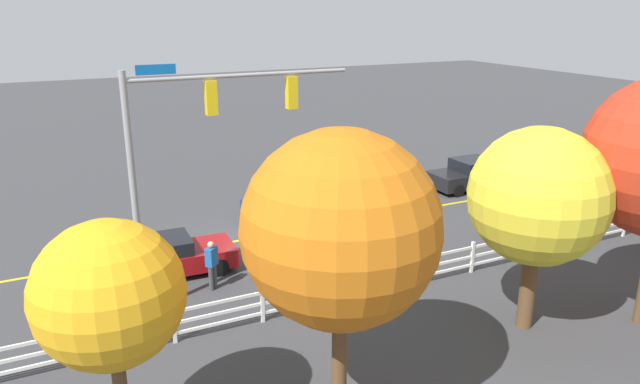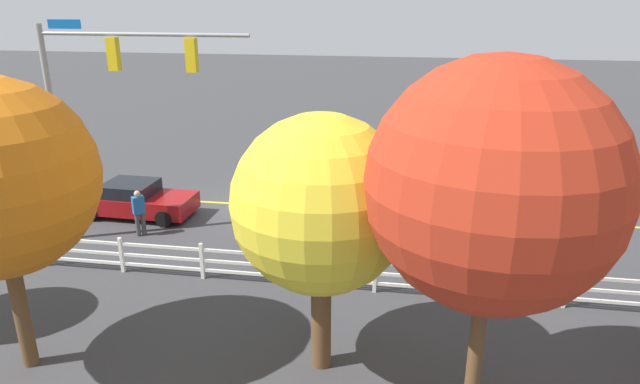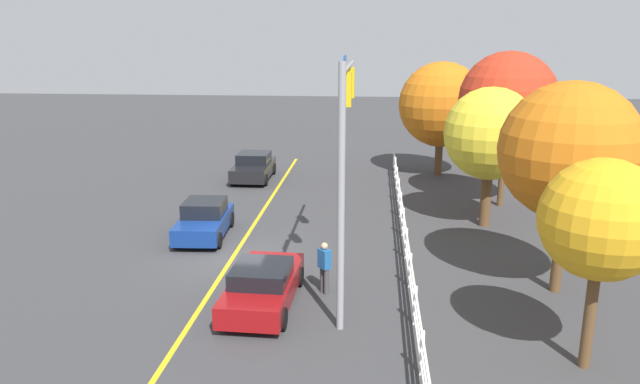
{
  "view_description": "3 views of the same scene",
  "coord_description": "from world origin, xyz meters",
  "px_view_note": "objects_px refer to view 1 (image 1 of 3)",
  "views": [
    {
      "loc": [
        7.44,
        21.07,
        8.99
      ],
      "look_at": [
        -1.84,
        1.9,
        2.21
      ],
      "focal_mm": 33.11,
      "sensor_mm": 36.0,
      "label": 1
    },
    {
      "loc": [
        -6.35,
        20.7,
        8.12
      ],
      "look_at": [
        -3.4,
        2.66,
        1.67
      ],
      "focal_mm": 31.29,
      "sensor_mm": 36.0,
      "label": 2
    },
    {
      "loc": [
        20.35,
        5.09,
        7.94
      ],
      "look_at": [
        -2.92,
        2.96,
        1.77
      ],
      "focal_mm": 33.41,
      "sensor_mm": 36.0,
      "label": 3
    }
  ],
  "objects_px": {
    "tree_0": "(538,197)",
    "tree_2": "(341,229)",
    "car_1": "(290,202)",
    "tree_4": "(109,295)",
    "car_0": "(470,174)",
    "car_2": "(169,257)",
    "pedestrian": "(212,263)"
  },
  "relations": [
    {
      "from": "car_2",
      "to": "pedestrian",
      "type": "relative_size",
      "value": 2.66
    },
    {
      "from": "car_1",
      "to": "tree_4",
      "type": "relative_size",
      "value": 0.76
    },
    {
      "from": "car_2",
      "to": "tree_4",
      "type": "xyz_separation_m",
      "value": [
        2.69,
        8.53,
        3.14
      ]
    },
    {
      "from": "pedestrian",
      "to": "tree_0",
      "type": "height_order",
      "value": "tree_0"
    },
    {
      "from": "car_2",
      "to": "tree_4",
      "type": "relative_size",
      "value": 0.86
    },
    {
      "from": "tree_2",
      "to": "tree_4",
      "type": "distance_m",
      "value": 4.69
    },
    {
      "from": "car_1",
      "to": "tree_2",
      "type": "relative_size",
      "value": 0.6
    },
    {
      "from": "tree_0",
      "to": "car_1",
      "type": "bearing_deg",
      "value": -77.83
    },
    {
      "from": "car_0",
      "to": "car_2",
      "type": "bearing_deg",
      "value": 11.8
    },
    {
      "from": "pedestrian",
      "to": "tree_0",
      "type": "bearing_deg",
      "value": -170.71
    },
    {
      "from": "car_0",
      "to": "pedestrian",
      "type": "distance_m",
      "value": 15.93
    },
    {
      "from": "car_1",
      "to": "tree_0",
      "type": "xyz_separation_m",
      "value": [
        -2.5,
        11.58,
        3.28
      ]
    },
    {
      "from": "car_0",
      "to": "car_2",
      "type": "height_order",
      "value": "car_0"
    },
    {
      "from": "car_0",
      "to": "car_1",
      "type": "xyz_separation_m",
      "value": [
        9.98,
        -0.01,
        -0.02
      ]
    },
    {
      "from": "pedestrian",
      "to": "tree_0",
      "type": "xyz_separation_m",
      "value": [
        -7.54,
        6.27,
        3.05
      ]
    },
    {
      "from": "tree_0",
      "to": "tree_4",
      "type": "distance_m",
      "value": 11.29
    },
    {
      "from": "tree_0",
      "to": "tree_4",
      "type": "height_order",
      "value": "tree_0"
    },
    {
      "from": "tree_2",
      "to": "tree_4",
      "type": "height_order",
      "value": "tree_2"
    },
    {
      "from": "car_2",
      "to": "pedestrian",
      "type": "distance_m",
      "value": 2.08
    },
    {
      "from": "car_1",
      "to": "tree_2",
      "type": "xyz_separation_m",
      "value": [
        4.19,
        12.66,
        3.85
      ]
    },
    {
      "from": "car_2",
      "to": "tree_2",
      "type": "bearing_deg",
      "value": -76.42
    },
    {
      "from": "tree_0",
      "to": "pedestrian",
      "type": "bearing_deg",
      "value": -39.74
    },
    {
      "from": "tree_0",
      "to": "tree_2",
      "type": "distance_m",
      "value": 6.8
    },
    {
      "from": "tree_0",
      "to": "car_0",
      "type": "bearing_deg",
      "value": -122.92
    },
    {
      "from": "tree_0",
      "to": "car_2",
      "type": "bearing_deg",
      "value": -43.12
    },
    {
      "from": "pedestrian",
      "to": "tree_2",
      "type": "distance_m",
      "value": 8.24
    },
    {
      "from": "car_1",
      "to": "pedestrian",
      "type": "xyz_separation_m",
      "value": [
        5.04,
        5.31,
        0.23
      ]
    },
    {
      "from": "car_0",
      "to": "car_1",
      "type": "height_order",
      "value": "car_0"
    },
    {
      "from": "car_2",
      "to": "tree_2",
      "type": "height_order",
      "value": "tree_2"
    },
    {
      "from": "tree_4",
      "to": "car_2",
      "type": "bearing_deg",
      "value": -107.52
    },
    {
      "from": "pedestrian",
      "to": "car_2",
      "type": "bearing_deg",
      "value": -10.4
    },
    {
      "from": "car_0",
      "to": "tree_4",
      "type": "bearing_deg",
      "value": 32.15
    }
  ]
}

